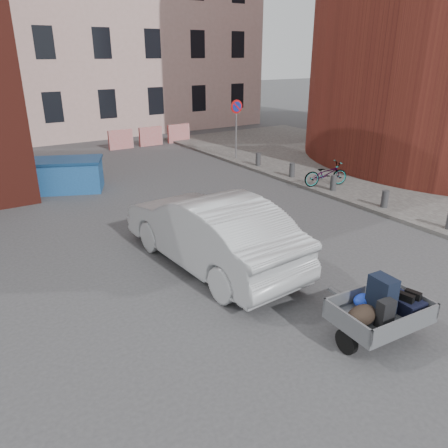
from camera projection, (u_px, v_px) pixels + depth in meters
ground at (257, 274)px, 9.99m from camera, size 120.00×120.00×0.00m
sidewalk at (390, 173)px, 18.19m from camera, size 9.00×24.00×0.12m
building_pink at (124, 14)px, 27.60m from camera, size 16.00×8.00×14.00m
no_parking_sign at (236, 117)px, 19.69m from camera, size 0.60×0.09×2.65m
bollards at (333, 183)px, 15.55m from camera, size 0.22×9.02×0.55m
barriers at (151, 136)px, 23.62m from camera, size 4.70×0.18×1.00m
trailer at (380, 310)px, 7.47m from camera, size 1.68×1.86×1.20m
dumpster at (63, 175)px, 15.81m from camera, size 3.12×2.43×1.16m
silver_car at (210, 230)px, 10.16m from camera, size 2.14×5.33×1.72m
bicycle at (326, 174)px, 16.05m from camera, size 1.78×1.08×0.89m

